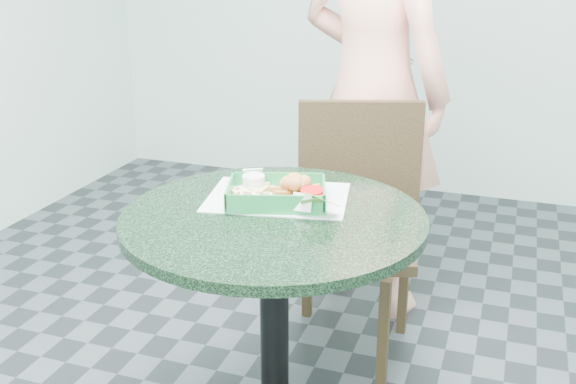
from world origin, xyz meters
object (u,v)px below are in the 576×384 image
(food_basket, at_px, (277,204))
(crab_sandwich, at_px, (293,195))
(diner_person, at_px, (374,34))
(cafe_table, at_px, (274,275))
(sauce_ramekin, at_px, (260,185))
(dining_chair, at_px, (350,212))

(food_basket, bearing_deg, crab_sandwich, -6.11)
(crab_sandwich, bearing_deg, diner_person, 89.19)
(cafe_table, xyz_separation_m, diner_person, (0.04, 1.01, 0.57))
(crab_sandwich, relative_size, sauce_ramekin, 1.94)
(food_basket, distance_m, sauce_ramekin, 0.09)
(sauce_ramekin, bearing_deg, dining_chair, 74.38)
(diner_person, height_order, crab_sandwich, diner_person)
(dining_chair, relative_size, diner_person, 0.41)
(food_basket, bearing_deg, dining_chair, 82.11)
(cafe_table, height_order, diner_person, diner_person)
(dining_chair, height_order, crab_sandwich, dining_chair)
(cafe_table, bearing_deg, sauce_ramekin, 125.64)
(dining_chair, xyz_separation_m, food_basket, (-0.08, -0.58, 0.23))
(cafe_table, distance_m, sauce_ramekin, 0.27)
(dining_chair, xyz_separation_m, crab_sandwich, (-0.03, -0.58, 0.27))
(diner_person, bearing_deg, food_basket, 108.45)
(diner_person, xyz_separation_m, crab_sandwich, (-0.01, -0.94, -0.35))
(food_basket, bearing_deg, cafe_table, -75.79)
(cafe_table, xyz_separation_m, crab_sandwich, (0.03, 0.08, 0.22))
(dining_chair, relative_size, food_basket, 3.36)
(crab_sandwich, bearing_deg, food_basket, 173.89)
(crab_sandwich, bearing_deg, cafe_table, -111.56)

